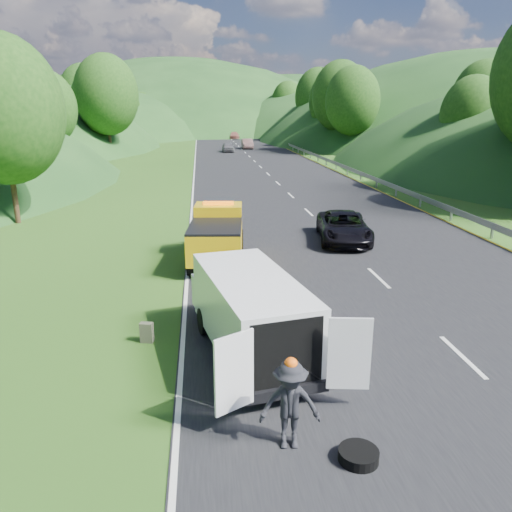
{
  "coord_description": "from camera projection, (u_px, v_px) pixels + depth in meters",
  "views": [
    {
      "loc": [
        -3.3,
        -12.49,
        5.91
      ],
      "look_at": [
        -1.59,
        2.97,
        1.3
      ],
      "focal_mm": 35.0,
      "sensor_mm": 36.0,
      "label": 1
    }
  ],
  "objects": [
    {
      "name": "passing_suv",
      "position": [
        343.0,
        241.0,
        23.1
      ],
      "size": [
        2.93,
        5.09,
        1.33
      ],
      "primitive_type": "imported",
      "rotation": [
        0.0,
        0.0,
        -0.16
      ],
      "color": "black",
      "rests_on": "ground"
    },
    {
      "name": "child",
      "position": [
        244.0,
        338.0,
        13.36
      ],
      "size": [
        0.64,
        0.59,
        1.06
      ],
      "primitive_type": "imported",
      "rotation": [
        0.0,
        0.0,
        -0.46
      ],
      "color": "#BDC468",
      "rests_on": "ground"
    },
    {
      "name": "dist_car_c",
      "position": [
        234.0,
        139.0,
        101.41
      ],
      "size": [
        1.91,
        4.7,
        1.36
      ],
      "primitive_type": "imported",
      "color": "#A36151",
      "rests_on": "ground"
    },
    {
      "name": "tow_truck",
      "position": [
        217.0,
        234.0,
        19.83
      ],
      "size": [
        2.42,
        5.39,
        2.25
      ],
      "rotation": [
        0.0,
        0.0,
        -0.1
      ],
      "color": "black",
      "rests_on": "ground"
    },
    {
      "name": "guardrail",
      "position": [
        305.0,
        156.0,
        65.04
      ],
      "size": [
        0.06,
        140.0,
        1.52
      ],
      "primitive_type": "cube",
      "color": "gray",
      "rests_on": "ground"
    },
    {
      "name": "tree_line_left",
      "position": [
        86.0,
        153.0,
        69.1
      ],
      "size": [
        14.0,
        140.0,
        14.0
      ],
      "primitive_type": null,
      "color": "#345F1C",
      "rests_on": "ground"
    },
    {
      "name": "tree_line_right",
      "position": [
        379.0,
        150.0,
        73.53
      ],
      "size": [
        14.0,
        140.0,
        14.0
      ],
      "primitive_type": null,
      "color": "#345F1C",
      "rests_on": "ground"
    },
    {
      "name": "road_surface",
      "position": [
        261.0,
        167.0,
        52.36
      ],
      "size": [
        14.0,
        200.0,
        0.02
      ],
      "primitive_type": "cube",
      "color": "black",
      "rests_on": "ground"
    },
    {
      "name": "dist_car_a",
      "position": [
        228.0,
        152.0,
        70.61
      ],
      "size": [
        1.58,
        3.94,
        1.34
      ],
      "primitive_type": "imported",
      "color": "#515156",
      "rests_on": "ground"
    },
    {
      "name": "woman",
      "position": [
        226.0,
        324.0,
        14.22
      ],
      "size": [
        0.48,
        0.62,
        1.6
      ],
      "primitive_type": "imported",
      "rotation": [
        0.0,
        0.0,
        1.66
      ],
      "color": "silver",
      "rests_on": "ground"
    },
    {
      "name": "white_van",
      "position": [
        249.0,
        310.0,
        12.19
      ],
      "size": [
        3.62,
        6.21,
        2.07
      ],
      "rotation": [
        0.0,
        0.0,
        0.2
      ],
      "color": "black",
      "rests_on": "ground"
    },
    {
      "name": "suitcase",
      "position": [
        147.0,
        333.0,
        13.06
      ],
      "size": [
        0.37,
        0.26,
        0.54
      ],
      "primitive_type": "cube",
      "rotation": [
        0.0,
        0.0,
        -0.22
      ],
      "color": "#4C4E3B",
      "rests_on": "ground"
    },
    {
      "name": "spare_tire",
      "position": [
        358.0,
        461.0,
        8.7
      ],
      "size": [
        0.71,
        0.71,
        0.2
      ],
      "primitive_type": "cylinder",
      "color": "black",
      "rests_on": "ground"
    },
    {
      "name": "dist_car_b",
      "position": [
        247.0,
        149.0,
        76.24
      ],
      "size": [
        1.55,
        4.46,
        1.47
      ],
      "primitive_type": "imported",
      "color": "brown",
      "rests_on": "ground"
    },
    {
      "name": "hills_backdrop",
      "position": [
        234.0,
        130.0,
        142.98
      ],
      "size": [
        201.0,
        288.6,
        44.0
      ],
      "primitive_type": null,
      "color": "#2D5B23",
      "rests_on": "ground"
    },
    {
      "name": "ground",
      "position": [
        324.0,
        329.0,
        13.92
      ],
      "size": [
        320.0,
        320.0,
        0.0
      ],
      "primitive_type": "plane",
      "color": "#38661E",
      "rests_on": "ground"
    },
    {
      "name": "worker",
      "position": [
        289.0,
        447.0,
        9.07
      ],
      "size": [
        1.14,
        0.72,
        1.69
      ],
      "primitive_type": "imported",
      "rotation": [
        0.0,
        0.0,
        -0.08
      ],
      "color": "black",
      "rests_on": "ground"
    }
  ]
}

